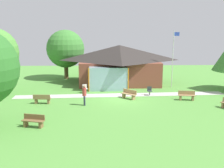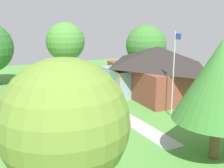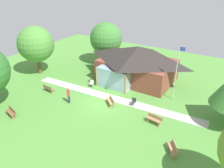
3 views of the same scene
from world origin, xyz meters
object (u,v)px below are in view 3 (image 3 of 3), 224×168
at_px(pavilion, 137,63).
at_px(patio_chair_west, 92,84).
at_px(visitor_strolling_lawn, 69,94).
at_px(tree_west_hedge, 36,44).
at_px(tree_behind_pavilion_left, 106,39).
at_px(patio_chair_lawn_spare, 134,102).
at_px(bench_front_left, 11,113).
at_px(bench_lawn_far_right, 173,149).
at_px(bench_mid_left, 49,89).
at_px(bench_mid_right, 154,120).
at_px(bench_rear_near_path, 111,101).
at_px(flagpole, 177,71).

height_order(pavilion, patio_chair_west, pavilion).
distance_m(pavilion, visitor_strolling_lawn, 9.72).
relative_size(tree_west_hedge, tree_behind_pavilion_left, 1.05).
bearing_deg(patio_chair_lawn_spare, tree_west_hedge, -4.02).
bearing_deg(patio_chair_lawn_spare, tree_behind_pavilion_left, -44.81).
height_order(bench_front_left, visitor_strolling_lawn, visitor_strolling_lawn).
bearing_deg(tree_west_hedge, patio_chair_lawn_spare, -2.88).
distance_m(patio_chair_lawn_spare, patio_chair_west, 6.46).
bearing_deg(bench_front_left, bench_lawn_far_right, -153.21).
bearing_deg(visitor_strolling_lawn, bench_mid_left, -110.93).
bearing_deg(bench_front_left, bench_mid_right, -139.07).
bearing_deg(visitor_strolling_lawn, patio_chair_west, 171.49).
xyz_separation_m(pavilion, patio_chair_west, (-3.68, -4.64, -1.92)).
distance_m(pavilion, patio_chair_west, 6.22).
bearing_deg(patio_chair_lawn_spare, patio_chair_west, -11.75).
relative_size(bench_rear_near_path, patio_chair_west, 1.64).
bearing_deg(patio_chair_lawn_spare, pavilion, -66.50).
bearing_deg(pavilion, bench_lawn_far_right, -50.96).
distance_m(patio_chair_lawn_spare, tree_behind_pavilion_left, 13.27).
relative_size(bench_front_left, bench_lawn_far_right, 1.05).
relative_size(bench_mid_right, visitor_strolling_lawn, 0.89).
xyz_separation_m(flagpole, bench_lawn_far_right, (2.70, -8.16, -2.97)).
bearing_deg(bench_front_left, visitor_strolling_lawn, -108.07).
bearing_deg(bench_mid_right, pavilion, -44.98).
height_order(pavilion, tree_behind_pavilion_left, tree_behind_pavilion_left).
distance_m(bench_rear_near_path, visitor_strolling_lawn, 4.52).
distance_m(bench_front_left, patio_chair_west, 9.67).
relative_size(bench_lawn_far_right, patio_chair_west, 1.72).
height_order(visitor_strolling_lawn, tree_behind_pavilion_left, tree_behind_pavilion_left).
xyz_separation_m(visitor_strolling_lawn, tree_west_hedge, (-8.92, 3.93, 3.09)).
relative_size(patio_chair_lawn_spare, patio_chair_west, 1.00).
distance_m(bench_mid_right, tree_behind_pavilion_left, 16.67).
height_order(patio_chair_lawn_spare, patio_chair_west, same).
bearing_deg(visitor_strolling_lawn, tree_behind_pavilion_left, -176.99).
bearing_deg(bench_lawn_far_right, bench_front_left, 68.32).
relative_size(bench_lawn_far_right, bench_mid_right, 0.96).
height_order(flagpole, tree_west_hedge, tree_west_hedge).
xyz_separation_m(flagpole, bench_rear_near_path, (-5.20, -4.68, -2.97)).
relative_size(bench_rear_near_path, visitor_strolling_lawn, 0.81).
height_order(bench_rear_near_path, bench_mid_left, same).
bearing_deg(patio_chair_west, pavilion, -150.04).
height_order(bench_mid_left, bench_lawn_far_right, same).
bearing_deg(visitor_strolling_lawn, bench_lawn_far_right, 71.34).
relative_size(bench_rear_near_path, tree_behind_pavilion_left, 0.23).
relative_size(bench_rear_near_path, bench_mid_right, 0.91).
bearing_deg(bench_front_left, flagpole, -122.71).
bearing_deg(visitor_strolling_lawn, patio_chair_lawn_spare, 105.70).
bearing_deg(pavilion, patio_chair_west, -128.42).
bearing_deg(flagpole, bench_lawn_far_right, -71.67).
height_order(patio_chair_lawn_spare, tree_west_hedge, tree_west_hedge).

